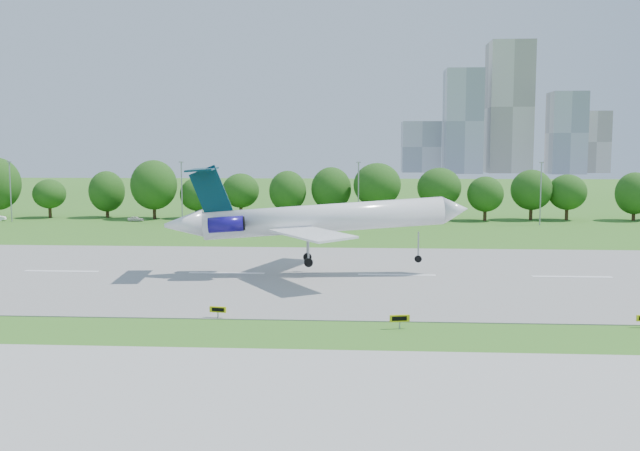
% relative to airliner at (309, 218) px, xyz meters
% --- Properties ---
extents(ground, '(600.00, 600.00, 0.00)m').
position_rel_airliner_xyz_m(ground, '(-9.74, -24.81, -6.68)').
color(ground, '#31671B').
rests_on(ground, ground).
extents(runway, '(400.00, 45.00, 0.08)m').
position_rel_airliner_xyz_m(runway, '(-9.74, 0.19, -6.64)').
color(runway, gray).
rests_on(runway, ground).
extents(taxiway, '(400.00, 23.00, 0.08)m').
position_rel_airliner_xyz_m(taxiway, '(-9.74, -42.81, -6.64)').
color(taxiway, '#ADADA8').
rests_on(taxiway, ground).
extents(tree_line, '(288.40, 8.40, 10.40)m').
position_rel_airliner_xyz_m(tree_line, '(-9.74, 67.19, -0.50)').
color(tree_line, '#382314').
rests_on(tree_line, ground).
extents(light_poles, '(175.90, 0.25, 12.19)m').
position_rel_airliner_xyz_m(light_poles, '(-12.24, 57.19, -0.34)').
color(light_poles, gray).
rests_on(light_poles, ground).
extents(skyline, '(127.00, 52.00, 80.00)m').
position_rel_airliner_xyz_m(skyline, '(90.42, 365.80, 23.78)').
color(skyline, '#B2B2B7').
rests_on(skyline, ground).
extents(airliner, '(35.52, 25.67, 11.57)m').
position_rel_airliner_xyz_m(airliner, '(0.00, 0.00, 0.00)').
color(airliner, white).
rests_on(airliner, ground).
extents(taxi_sign_left, '(1.50, 0.39, 1.05)m').
position_rel_airliner_xyz_m(taxi_sign_left, '(-6.19, -21.92, -5.91)').
color(taxi_sign_left, gray).
rests_on(taxi_sign_left, ground).
extents(taxi_sign_centre, '(1.66, 0.50, 1.16)m').
position_rel_airliner_xyz_m(taxi_sign_centre, '(9.38, -24.56, -5.83)').
color(taxi_sign_centre, gray).
rests_on(taxi_sign_centre, ground).
extents(service_vehicle_b, '(3.20, 1.34, 1.08)m').
position_rel_airliner_xyz_m(service_vehicle_b, '(-39.96, 59.45, -6.14)').
color(service_vehicle_b, silver).
rests_on(service_vehicle_b, ground).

